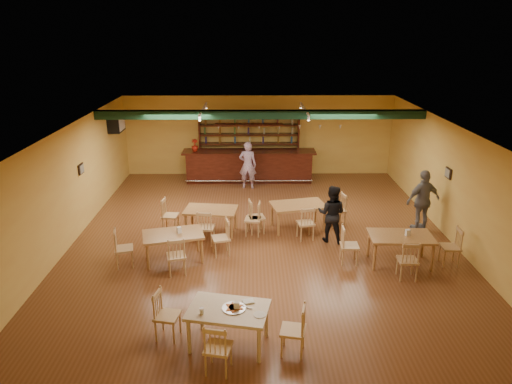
{
  "coord_description": "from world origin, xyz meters",
  "views": [
    {
      "loc": [
        -0.3,
        -11.45,
        5.4
      ],
      "look_at": [
        -0.16,
        0.6,
        1.15
      ],
      "focal_mm": 33.08,
      "sensor_mm": 36.0,
      "label": 1
    }
  ],
  "objects_px": {
    "patron_bar": "(248,165)",
    "bar_counter": "(249,166)",
    "dining_table_c": "(174,247)",
    "dining_table_b": "(298,216)",
    "patron_right_a": "(332,214)",
    "near_table": "(229,327)",
    "dining_table_d": "(399,250)",
    "dining_table_a": "(211,221)"
  },
  "relations": [
    {
      "from": "patron_bar",
      "to": "bar_counter",
      "type": "bearing_deg",
      "value": -85.92
    },
    {
      "from": "dining_table_c",
      "to": "patron_bar",
      "type": "height_order",
      "value": "patron_bar"
    },
    {
      "from": "dining_table_c",
      "to": "patron_bar",
      "type": "bearing_deg",
      "value": 58.14
    },
    {
      "from": "dining_table_b",
      "to": "dining_table_c",
      "type": "height_order",
      "value": "dining_table_b"
    },
    {
      "from": "patron_bar",
      "to": "patron_right_a",
      "type": "bearing_deg",
      "value": 124.26
    },
    {
      "from": "near_table",
      "to": "patron_bar",
      "type": "relative_size",
      "value": 0.83
    },
    {
      "from": "dining_table_d",
      "to": "patron_bar",
      "type": "height_order",
      "value": "patron_bar"
    },
    {
      "from": "bar_counter",
      "to": "patron_right_a",
      "type": "distance_m",
      "value": 5.64
    },
    {
      "from": "bar_counter",
      "to": "near_table",
      "type": "height_order",
      "value": "bar_counter"
    },
    {
      "from": "dining_table_b",
      "to": "dining_table_d",
      "type": "height_order",
      "value": "dining_table_d"
    },
    {
      "from": "dining_table_a",
      "to": "patron_bar",
      "type": "relative_size",
      "value": 0.84
    },
    {
      "from": "dining_table_a",
      "to": "patron_right_a",
      "type": "relative_size",
      "value": 0.91
    },
    {
      "from": "bar_counter",
      "to": "near_table",
      "type": "relative_size",
      "value": 3.47
    },
    {
      "from": "dining_table_d",
      "to": "near_table",
      "type": "distance_m",
      "value": 4.96
    },
    {
      "from": "dining_table_a",
      "to": "dining_table_b",
      "type": "height_order",
      "value": "dining_table_b"
    },
    {
      "from": "dining_table_d",
      "to": "patron_right_a",
      "type": "xyz_separation_m",
      "value": [
        -1.43,
        1.31,
        0.4
      ]
    },
    {
      "from": "bar_counter",
      "to": "patron_right_a",
      "type": "height_order",
      "value": "patron_right_a"
    },
    {
      "from": "near_table",
      "to": "dining_table_a",
      "type": "bearing_deg",
      "value": 109.72
    },
    {
      "from": "patron_right_a",
      "to": "dining_table_a",
      "type": "bearing_deg",
      "value": 10.31
    },
    {
      "from": "dining_table_a",
      "to": "dining_table_d",
      "type": "xyz_separation_m",
      "value": [
        4.63,
        -1.85,
        0.02
      ]
    },
    {
      "from": "dining_table_b",
      "to": "patron_right_a",
      "type": "height_order",
      "value": "patron_right_a"
    },
    {
      "from": "bar_counter",
      "to": "dining_table_c",
      "type": "bearing_deg",
      "value": -106.08
    },
    {
      "from": "near_table",
      "to": "patron_bar",
      "type": "height_order",
      "value": "patron_bar"
    },
    {
      "from": "dining_table_c",
      "to": "patron_bar",
      "type": "distance_m",
      "value": 5.75
    },
    {
      "from": "patron_right_a",
      "to": "bar_counter",
      "type": "bearing_deg",
      "value": -47.48
    },
    {
      "from": "dining_table_c",
      "to": "dining_table_d",
      "type": "bearing_deg",
      "value": -16.42
    },
    {
      "from": "near_table",
      "to": "patron_bar",
      "type": "xyz_separation_m",
      "value": [
        0.29,
        8.7,
        0.46
      ]
    },
    {
      "from": "dining_table_c",
      "to": "dining_table_d",
      "type": "relative_size",
      "value": 0.96
    },
    {
      "from": "bar_counter",
      "to": "patron_right_a",
      "type": "relative_size",
      "value": 3.13
    },
    {
      "from": "dining_table_a",
      "to": "dining_table_c",
      "type": "height_order",
      "value": "dining_table_c"
    },
    {
      "from": "dining_table_a",
      "to": "bar_counter",
      "type": "bearing_deg",
      "value": 84.53
    },
    {
      "from": "dining_table_a",
      "to": "dining_table_c",
      "type": "bearing_deg",
      "value": -108.71
    },
    {
      "from": "dining_table_a",
      "to": "dining_table_c",
      "type": "relative_size",
      "value": 0.99
    },
    {
      "from": "near_table",
      "to": "dining_table_d",
      "type": "bearing_deg",
      "value": 48.98
    },
    {
      "from": "near_table",
      "to": "patron_right_a",
      "type": "xyz_separation_m",
      "value": [
        2.51,
        4.32,
        0.4
      ]
    },
    {
      "from": "bar_counter",
      "to": "patron_bar",
      "type": "xyz_separation_m",
      "value": [
        -0.05,
        -0.83,
        0.27
      ]
    },
    {
      "from": "dining_table_a",
      "to": "dining_table_c",
      "type": "xyz_separation_m",
      "value": [
        -0.78,
        -1.61,
        0.0
      ]
    },
    {
      "from": "dining_table_c",
      "to": "patron_right_a",
      "type": "xyz_separation_m",
      "value": [
        3.98,
        1.08,
        0.41
      ]
    },
    {
      "from": "dining_table_d",
      "to": "near_table",
      "type": "relative_size",
      "value": 1.07
    },
    {
      "from": "dining_table_b",
      "to": "bar_counter",
      "type": "bearing_deg",
      "value": 95.4
    },
    {
      "from": "dining_table_d",
      "to": "dining_table_b",
      "type": "bearing_deg",
      "value": 139.01
    },
    {
      "from": "dining_table_a",
      "to": "near_table",
      "type": "bearing_deg",
      "value": -74.88
    }
  ]
}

